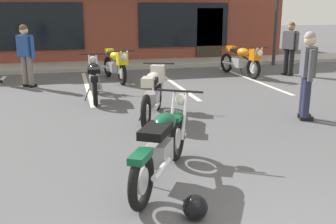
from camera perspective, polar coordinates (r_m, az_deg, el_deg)
The scene contains 13 objects.
ground_plane at distance 6.43m, azimuth 1.53°, elevation -3.85°, with size 80.00×80.00×0.00m, color #515154.
sidewalk_kerb at distance 14.50m, azimuth -7.73°, elevation 6.88°, with size 22.00×1.80×0.14m, color #A8A59E.
brick_storefront_building at distance 18.27m, azimuth -9.51°, elevation 14.67°, with size 14.40×7.05×4.08m.
painted_stall_lines at distance 10.99m, azimuth -5.42°, elevation 4.03°, with size 7.44×4.80×0.01m.
motorcycle_foreground_classic at distance 4.74m, azimuth -0.88°, elevation -4.89°, with size 1.32×1.88×0.98m.
motorcycle_black_cruiser at distance 7.52m, azimuth -2.18°, elevation 3.10°, with size 1.06×2.01×0.98m.
motorcycle_silver_naked at distance 12.51m, azimuth 10.80°, elevation 7.60°, with size 0.81×2.09×0.98m.
motorcycle_green_cafe_racer at distance 11.48m, azimuth -7.75°, elevation 7.09°, with size 0.77×2.10×0.98m.
motorcycle_cream_vintage at distance 9.32m, azimuth -10.80°, elevation 4.74°, with size 0.66×2.11×0.98m.
person_in_black_shirt at distance 7.77m, azimuth 19.83°, elevation 5.77°, with size 0.37×0.60×1.68m.
person_in_shorts_foreground at distance 13.01m, azimuth 17.52°, elevation 9.33°, with size 0.38×0.59×1.68m.
person_by_back_row at distance 11.16m, azimuth -20.19°, elevation 8.28°, with size 0.53×0.46×1.68m.
helmet_on_pavement at distance 4.05m, azimuth 4.01°, elevation -13.79°, with size 0.26×0.26×0.26m.
Camera 1 is at (-1.69, -1.86, 2.07)m, focal length 41.43 mm.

